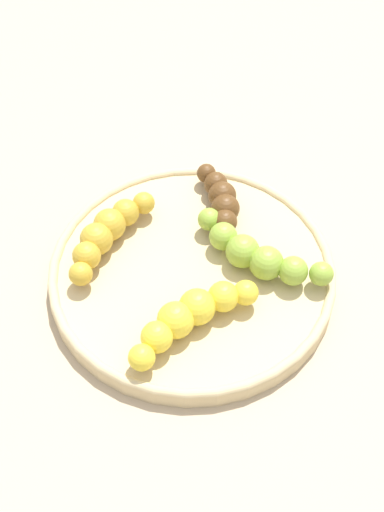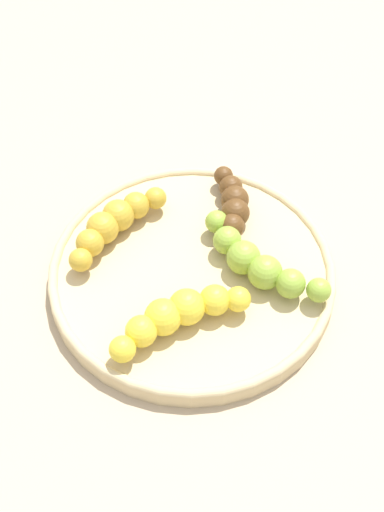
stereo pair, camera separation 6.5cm
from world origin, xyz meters
TOP-DOWN VIEW (x-y plane):
  - ground_plane at (0.00, 0.00)m, footprint 2.40×2.40m
  - fruit_bowl at (0.00, 0.00)m, footprint 0.29×0.29m
  - banana_green at (-0.03, -0.06)m, footprint 0.14×0.08m
  - banana_overripe at (0.05, -0.07)m, footprint 0.11×0.06m
  - banana_spotted at (0.07, 0.06)m, footprint 0.08×0.12m
  - banana_yellow at (-0.06, 0.04)m, footprint 0.05×0.14m

SIDE VIEW (x-z plane):
  - ground_plane at x=0.00m, z-range 0.00..0.00m
  - fruit_bowl at x=0.00m, z-range 0.00..0.02m
  - banana_overripe at x=0.05m, z-range 0.02..0.05m
  - banana_spotted at x=0.07m, z-range 0.02..0.05m
  - banana_green at x=-0.03m, z-range 0.02..0.05m
  - banana_yellow at x=-0.06m, z-range 0.02..0.05m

